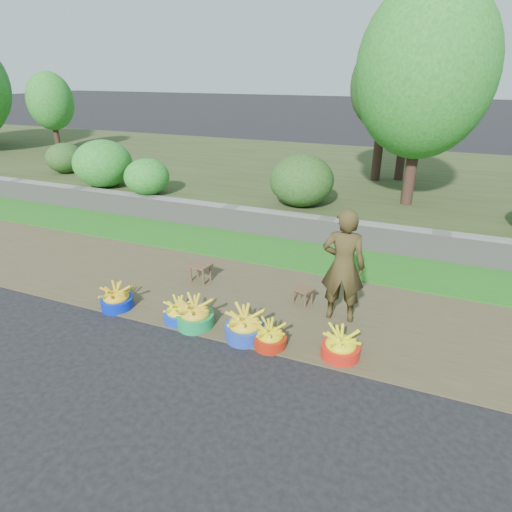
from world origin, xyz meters
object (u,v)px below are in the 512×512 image
at_px(basin_a, 117,299).
at_px(stool_left, 200,267).
at_px(basin_b, 179,312).
at_px(basin_e, 270,337).
at_px(stool_right, 303,291).
at_px(vendor_woman, 343,266).
at_px(basin_d, 245,326).
at_px(basin_f, 341,346).
at_px(basin_c, 195,315).

relative_size(basin_a, stool_left, 1.20).
bearing_deg(stool_left, basin_b, -74.98).
xyz_separation_m(basin_e, stool_left, (-1.78, 1.31, 0.13)).
distance_m(stool_right, vendor_woman, 0.91).
bearing_deg(basin_d, stool_left, 137.96).
xyz_separation_m(stool_right, vendor_woman, (0.62, -0.20, 0.63)).
distance_m(stool_left, vendor_woman, 2.57).
relative_size(stool_left, stool_right, 1.09).
xyz_separation_m(basin_b, basin_e, (1.45, -0.07, 0.00)).
bearing_deg(basin_d, basin_f, 2.99).
bearing_deg(basin_b, vendor_woman, 24.17).
bearing_deg(basin_b, basin_e, -2.71).
distance_m(basin_a, basin_d, 2.15).
distance_m(basin_f, stool_left, 2.96).
height_order(basin_a, stool_left, basin_a).
distance_m(basin_f, vendor_woman, 1.17).
bearing_deg(basin_f, basin_d, -177.01).
relative_size(basin_b, basin_d, 0.80).
bearing_deg(basin_b, basin_c, -1.75).
height_order(basin_c, stool_left, basin_c).
xyz_separation_m(basin_a, stool_right, (2.62, 1.20, 0.07)).
height_order(basin_d, basin_f, basin_d).
bearing_deg(basin_d, stool_right, 68.49).
distance_m(basin_a, vendor_woman, 3.47).
distance_m(basin_a, basin_b, 1.09).
relative_size(basin_d, vendor_woman, 0.33).
distance_m(basin_f, stool_right, 1.40).
bearing_deg(basin_c, basin_a, -178.83).
xyz_separation_m(basin_d, basin_f, (1.30, 0.07, -0.02)).
relative_size(basin_c, basin_d, 0.98).
relative_size(basin_a, vendor_woman, 0.29).
bearing_deg(basin_d, basin_e, -7.59).
xyz_separation_m(basin_a, stool_left, (0.76, 1.28, 0.11)).
bearing_deg(basin_b, stool_right, 37.33).
xyz_separation_m(basin_c, basin_d, (0.79, -0.01, 0.00)).
distance_m(basin_a, basin_f, 3.46).
xyz_separation_m(basin_e, stool_right, (0.08, 1.24, 0.09)).
bearing_deg(vendor_woman, basin_d, 36.40).
relative_size(basin_b, basin_f, 0.90).
distance_m(basin_d, stool_right, 1.27).
xyz_separation_m(basin_d, vendor_woman, (1.09, 0.98, 0.68)).
relative_size(basin_b, basin_c, 0.82).
bearing_deg(basin_e, stool_right, 86.32).
bearing_deg(basin_c, stool_left, 116.06).
bearing_deg(basin_a, basin_c, 1.17).
height_order(basin_e, basin_f, basin_f).
bearing_deg(vendor_woman, basin_f, 97.60).
bearing_deg(basin_a, basin_d, 0.52).
xyz_separation_m(basin_c, basin_f, (2.09, 0.06, -0.02)).
bearing_deg(stool_right, vendor_woman, -17.98).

